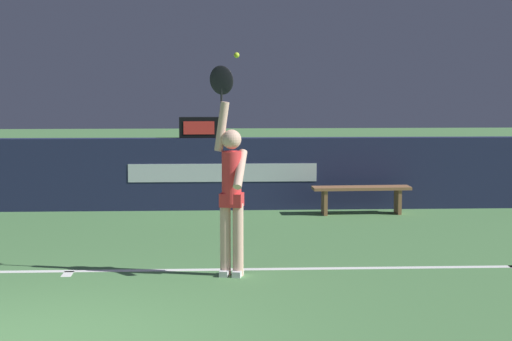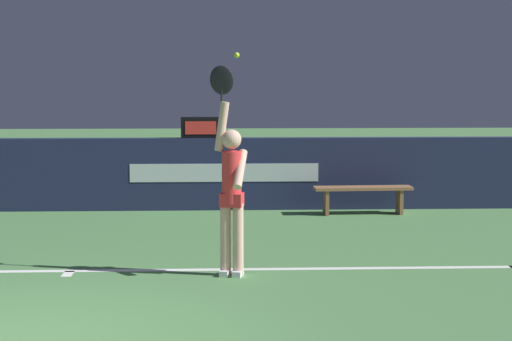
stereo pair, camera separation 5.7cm
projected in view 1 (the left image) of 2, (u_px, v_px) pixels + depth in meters
The scene contains 6 objects.
court_lines at pixel (21, 337), 7.96m from camera, with size 11.07×5.49×0.00m.
back_wall at pixel (114, 174), 15.24m from camera, with size 14.78×0.27×1.26m.
speed_display at pixel (199, 128), 15.22m from camera, with size 0.69×0.17×0.37m.
tennis_player at pixel (231, 189), 10.27m from camera, with size 0.47×0.45×2.50m.
tennis_ball at pixel (237, 55), 10.12m from camera, with size 0.06×0.06×0.06m.
courtside_bench_near at pixel (361, 193), 14.84m from camera, with size 1.68×0.43×0.47m.
Camera 1 is at (1.78, -7.55, 2.40)m, focal length 61.37 mm.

